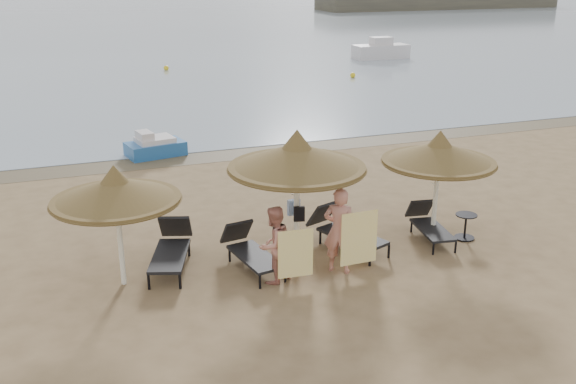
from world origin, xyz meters
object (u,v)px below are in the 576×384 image
object	(u,v)px
palapa_center	(297,157)
palapa_right	(439,153)
palapa_left	(115,190)
person_left	(274,239)
lounger_near_left	(250,249)
lounger_far_right	(428,223)
lounger_far_left	(172,247)
pedal_boat	(155,146)
lounger_near_right	(343,229)
side_table	(465,227)
person_right	(340,224)

from	to	relation	value
palapa_center	palapa_right	distance (m)	3.60
palapa_left	person_left	world-z (taller)	palapa_left
lounger_near_left	lounger_far_right	bearing A→B (deg)	-9.19
lounger_far_left	pedal_boat	size ratio (longest dim) A/B	1.05
lounger_near_left	lounger_near_right	xyz separation A→B (m)	(2.39, 0.26, 0.03)
lounger_far_right	palapa_center	bearing A→B (deg)	-170.17
palapa_center	person_left	size ratio (longest dim) A/B	1.57
lounger_far_left	person_left	distance (m)	2.48
side_table	pedal_boat	world-z (taller)	pedal_boat
lounger_near_left	pedal_boat	bearing A→B (deg)	83.87
lounger_near_left	lounger_far_right	world-z (taller)	lounger_near_left
pedal_boat	side_table	bearing A→B (deg)	-70.66
palapa_right	pedal_boat	xyz separation A→B (m)	(-5.26, 9.63, -1.81)
palapa_left	palapa_center	distance (m)	3.85
palapa_center	lounger_near_left	bearing A→B (deg)	179.14
lounger_far_right	pedal_boat	distance (m)	10.89
palapa_center	person_left	distance (m)	1.87
lounger_far_left	lounger_far_right	xyz separation A→B (m)	(6.18, -0.62, -0.06)
lounger_near_left	lounger_far_right	xyz separation A→B (m)	(4.57, 0.02, -0.03)
pedal_boat	lounger_far_right	bearing A→B (deg)	-73.34
palapa_left	lounger_near_right	xyz separation A→B (m)	(5.13, 0.17, -1.65)
palapa_left	side_table	world-z (taller)	palapa_left
palapa_center	person_right	size ratio (longest dim) A/B	1.37
lounger_far_left	lounger_near_left	distance (m)	1.73
person_left	lounger_near_right	bearing A→B (deg)	178.64
lounger_near_right	pedal_boat	world-z (taller)	lounger_near_right
palapa_center	palapa_right	world-z (taller)	palapa_center
side_table	lounger_near_right	bearing A→B (deg)	168.58
lounger_far_right	lounger_far_left	bearing A→B (deg)	-176.59
lounger_far_left	lounger_far_right	world-z (taller)	lounger_far_left
lounger_far_right	side_table	size ratio (longest dim) A/B	3.02
lounger_near_left	person_left	distance (m)	1.08
palapa_right	lounger_near_left	distance (m)	5.01
palapa_left	lounger_far_left	bearing A→B (deg)	26.39
palapa_left	lounger_far_left	world-z (taller)	palapa_left
side_table	person_left	xyz separation A→B (m)	(-5.12, -0.54, 0.68)
palapa_center	palapa_right	xyz separation A→B (m)	(3.59, 0.01, -0.26)
lounger_far_left	palapa_center	bearing A→B (deg)	4.64
palapa_left	lounger_near_right	distance (m)	5.39
lounger_near_right	side_table	bearing A→B (deg)	-32.17
side_table	lounger_near_left	bearing A→B (deg)	176.36
palapa_center	person_left	world-z (taller)	palapa_center
lounger_far_left	pedal_boat	bearing A→B (deg)	101.78
lounger_near_left	side_table	distance (m)	5.40
palapa_left	palapa_right	world-z (taller)	palapa_right
lounger_near_left	person_left	world-z (taller)	person_left
person_left	palapa_right	bearing A→B (deg)	161.57
lounger_far_right	pedal_boat	bearing A→B (deg)	127.33
palapa_right	lounger_near_left	bearing A→B (deg)	179.91
lounger_far_left	lounger_near_right	bearing A→B (deg)	12.90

